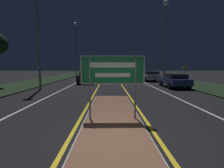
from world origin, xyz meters
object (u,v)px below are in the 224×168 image
at_px(warning_sign, 185,72).
at_px(streetlight_left_near, 37,2).
at_px(car_receding_3, 121,72).
at_px(highway_sign, 113,73).
at_px(streetlight_right_near, 165,26).
at_px(car_receding_0, 174,80).
at_px(car_receding_2, 121,73).
at_px(car_receding_1, 151,76).
at_px(car_approaching_0, 87,77).
at_px(streetlight_left_far, 75,44).

bearing_deg(warning_sign, streetlight_left_near, -156.46).
height_order(car_receding_3, warning_sign, warning_sign).
distance_m(highway_sign, car_receding_3, 37.06).
bearing_deg(warning_sign, car_receding_3, 108.17).
bearing_deg(car_receding_3, streetlight_left_near, -107.69).
relative_size(streetlight_left_near, streetlight_right_near, 1.16).
distance_m(car_receding_0, car_receding_2, 19.34).
xyz_separation_m(car_receding_1, warning_sign, (3.97, -1.75, 0.62)).
bearing_deg(car_receding_1, car_approaching_0, -161.87).
bearing_deg(warning_sign, car_receding_0, -121.33).
bearing_deg(car_receding_0, car_receding_3, 97.10).
bearing_deg(car_receding_1, car_receding_3, 98.64).
height_order(car_receding_1, car_receding_2, car_receding_1).
distance_m(streetlight_left_far, car_receding_1, 15.96).
bearing_deg(car_receding_3, streetlight_left_far, -131.51).
relative_size(streetlight_right_near, warning_sign, 4.49).
bearing_deg(car_approaching_0, car_receding_1, 18.13).
bearing_deg(warning_sign, car_approaching_0, -175.36).
relative_size(car_receding_0, car_receding_1, 1.03).
distance_m(streetlight_left_near, car_receding_1, 16.06).
relative_size(streetlight_left_near, car_approaching_0, 2.38).
distance_m(car_receding_0, car_approaching_0, 10.07).
distance_m(car_approaching_0, warning_sign, 12.45).
bearing_deg(car_receding_1, streetlight_left_far, 143.22).
xyz_separation_m(highway_sign, car_receding_2, (2.32, 29.09, -1.07)).
bearing_deg(car_receding_2, warning_sign, -61.05).
distance_m(car_receding_2, warning_sign, 15.04).
height_order(highway_sign, streetlight_right_near, streetlight_right_near).
xyz_separation_m(streetlight_right_near, car_receding_3, (-3.65, 22.68, -5.92)).
xyz_separation_m(highway_sign, car_receding_0, (6.04, 10.12, -1.08)).
bearing_deg(streetlight_right_near, car_receding_2, 105.19).
bearing_deg(car_receding_2, car_receding_0, -78.90).
bearing_deg(streetlight_left_far, streetlight_left_near, -89.35).
height_order(highway_sign, car_approaching_0, highway_sign).
xyz_separation_m(streetlight_left_far, car_receding_0, (12.44, -16.56, -5.47)).
bearing_deg(streetlight_left_far, warning_sign, -33.88).
relative_size(streetlight_left_far, warning_sign, 4.74).
relative_size(streetlight_left_near, car_receding_0, 2.60).
relative_size(highway_sign, car_receding_2, 0.54).
bearing_deg(highway_sign, car_receding_3, 85.82).
xyz_separation_m(car_receding_0, warning_sign, (3.55, 5.83, 0.66)).
bearing_deg(streetlight_left_near, car_receding_3, 72.31).
relative_size(highway_sign, car_receding_1, 0.58).
relative_size(car_receding_3, warning_sign, 2.19).
height_order(streetlight_right_near, car_approaching_0, streetlight_right_near).
height_order(highway_sign, warning_sign, highway_sign).
height_order(streetlight_left_near, streetlight_right_near, streetlight_left_near).
bearing_deg(streetlight_right_near, car_receding_3, 99.13).
xyz_separation_m(highway_sign, car_approaching_0, (-2.80, 14.94, -1.01)).
xyz_separation_m(car_receding_3, car_approaching_0, (-5.50, -22.01, 0.03)).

